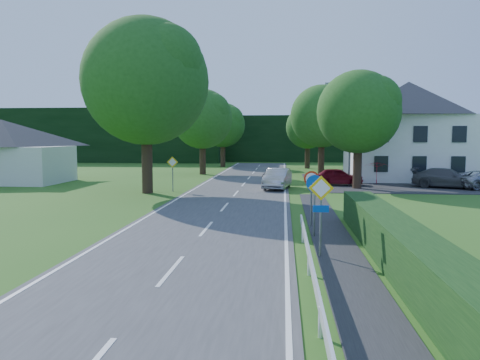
# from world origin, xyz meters

# --- Properties ---
(road) EXTENTS (7.00, 80.00, 0.04)m
(road) POSITION_xyz_m (0.00, 20.00, 0.02)
(road) COLOR #3C3C3F
(road) RESTS_ON ground
(footpath) EXTENTS (1.50, 44.00, 0.04)m
(footpath) POSITION_xyz_m (4.95, 2.00, 0.02)
(footpath) COLOR black
(footpath) RESTS_ON ground
(parking_pad) EXTENTS (14.00, 16.00, 0.04)m
(parking_pad) POSITION_xyz_m (12.00, 33.00, 0.02)
(parking_pad) COLOR black
(parking_pad) RESTS_ON ground
(line_edge_left) EXTENTS (0.12, 80.00, 0.01)m
(line_edge_left) POSITION_xyz_m (-3.25, 20.00, 0.04)
(line_edge_left) COLOR white
(line_edge_left) RESTS_ON road
(line_edge_right) EXTENTS (0.12, 80.00, 0.01)m
(line_edge_right) POSITION_xyz_m (3.25, 20.00, 0.04)
(line_edge_right) COLOR white
(line_edge_right) RESTS_ON road
(line_centre) EXTENTS (0.12, 80.00, 0.01)m
(line_centre) POSITION_xyz_m (0.00, 20.00, 0.04)
(line_centre) COLOR white
(line_centre) RESTS_ON road
(tree_main) EXTENTS (9.40, 9.40, 11.64)m
(tree_main) POSITION_xyz_m (-6.00, 24.00, 5.82)
(tree_main) COLOR #205118
(tree_main) RESTS_ON ground
(tree_left_far) EXTENTS (7.00, 7.00, 8.58)m
(tree_left_far) POSITION_xyz_m (-5.00, 40.00, 4.29)
(tree_left_far) COLOR #205118
(tree_left_far) RESTS_ON ground
(tree_right_far) EXTENTS (7.40, 7.40, 9.09)m
(tree_right_far) POSITION_xyz_m (7.00, 42.00, 4.54)
(tree_right_far) COLOR #205118
(tree_right_far) RESTS_ON ground
(tree_left_back) EXTENTS (6.60, 6.60, 8.07)m
(tree_left_back) POSITION_xyz_m (-4.50, 52.00, 4.04)
(tree_left_back) COLOR #205118
(tree_left_back) RESTS_ON ground
(tree_right_back) EXTENTS (6.20, 6.20, 7.56)m
(tree_right_back) POSITION_xyz_m (6.00, 50.00, 3.78)
(tree_right_back) COLOR #205118
(tree_right_back) RESTS_ON ground
(tree_right_mid) EXTENTS (7.00, 7.00, 8.58)m
(tree_right_mid) POSITION_xyz_m (8.50, 28.00, 4.29)
(tree_right_mid) COLOR #205118
(tree_right_mid) RESTS_ON ground
(treeline_left) EXTENTS (44.00, 6.00, 8.00)m
(treeline_left) POSITION_xyz_m (-28.00, 62.00, 4.00)
(treeline_left) COLOR black
(treeline_left) RESTS_ON ground
(treeline_right) EXTENTS (30.00, 5.00, 7.00)m
(treeline_right) POSITION_xyz_m (8.00, 66.00, 3.50)
(treeline_right) COLOR black
(treeline_right) RESTS_ON ground
(bungalow_left) EXTENTS (11.00, 6.50, 5.20)m
(bungalow_left) POSITION_xyz_m (-20.00, 30.00, 2.71)
(bungalow_left) COLOR silver
(bungalow_left) RESTS_ON ground
(house_white) EXTENTS (10.60, 8.40, 8.60)m
(house_white) POSITION_xyz_m (14.00, 36.00, 4.41)
(house_white) COLOR white
(house_white) RESTS_ON ground
(streetlight) EXTENTS (2.03, 0.18, 8.00)m
(streetlight) POSITION_xyz_m (8.06, 30.00, 4.46)
(streetlight) COLOR slate
(streetlight) RESTS_ON ground
(sign_priority_right) EXTENTS (0.78, 0.09, 2.59)m
(sign_priority_right) POSITION_xyz_m (4.30, 7.98, 1.80)
(sign_priority_right) COLOR slate
(sign_priority_right) RESTS_ON ground
(sign_roundabout) EXTENTS (0.64, 0.08, 2.37)m
(sign_roundabout) POSITION_xyz_m (4.30, 10.98, 1.67)
(sign_roundabout) COLOR slate
(sign_roundabout) RESTS_ON ground
(sign_speed_limit) EXTENTS (0.64, 0.11, 2.37)m
(sign_speed_limit) POSITION_xyz_m (4.30, 12.97, 1.77)
(sign_speed_limit) COLOR slate
(sign_speed_limit) RESTS_ON ground
(sign_priority_left) EXTENTS (0.78, 0.09, 2.44)m
(sign_priority_left) POSITION_xyz_m (-4.50, 24.98, 1.72)
(sign_priority_left) COLOR slate
(sign_priority_left) RESTS_ON ground
(moving_car) EXTENTS (2.18, 4.61, 1.46)m
(moving_car) POSITION_xyz_m (2.70, 27.11, 0.77)
(moving_car) COLOR #AFB0B4
(moving_car) RESTS_ON road
(motorcycle) EXTENTS (1.43, 2.22, 1.10)m
(motorcycle) POSITION_xyz_m (1.80, 31.04, 0.59)
(motorcycle) COLOR black
(motorcycle) RESTS_ON road
(parked_car_red) EXTENTS (3.97, 1.74, 1.33)m
(parked_car_red) POSITION_xyz_m (7.36, 30.24, 0.71)
(parked_car_red) COLOR maroon
(parked_car_red) RESTS_ON parking_pad
(parked_car_grey) EXTENTS (5.32, 3.88, 1.43)m
(parked_car_grey) POSITION_xyz_m (15.16, 28.91, 0.76)
(parked_car_grey) COLOR #45464A
(parked_car_grey) RESTS_ON parking_pad
(parasol) EXTENTS (2.27, 2.30, 1.76)m
(parasol) POSITION_xyz_m (10.61, 31.65, 0.92)
(parasol) COLOR red
(parasol) RESTS_ON parking_pad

